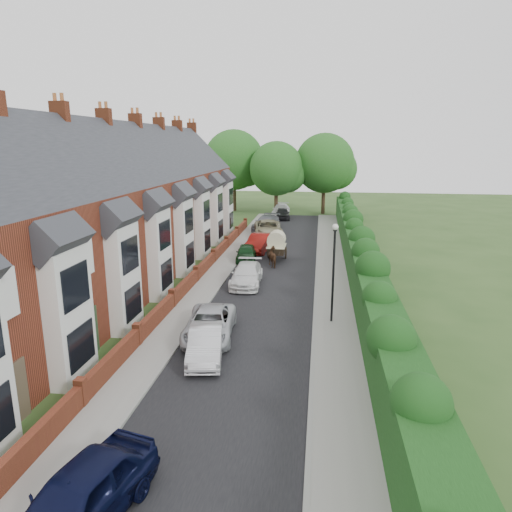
# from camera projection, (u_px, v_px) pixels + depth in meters

# --- Properties ---
(ground) EXTENTS (140.00, 140.00, 0.00)m
(ground) POSITION_uv_depth(u_px,v_px,m) (255.00, 353.00, 20.00)
(ground) COLOR #2D4C1E
(ground) RESTS_ON ground
(road) EXTENTS (6.00, 58.00, 0.02)m
(road) POSITION_uv_depth(u_px,v_px,m) (271.00, 280.00, 30.64)
(road) COLOR black
(road) RESTS_ON ground
(pavement_hedge_side) EXTENTS (2.20, 58.00, 0.12)m
(pavement_hedge_side) POSITION_uv_depth(u_px,v_px,m) (332.00, 282.00, 30.07)
(pavement_hedge_side) COLOR gray
(pavement_hedge_side) RESTS_ON ground
(pavement_house_side) EXTENTS (1.70, 58.00, 0.12)m
(pavement_house_side) POSITION_uv_depth(u_px,v_px,m) (215.00, 277.00, 31.15)
(pavement_house_side) COLOR gray
(pavement_house_side) RESTS_ON ground
(kerb_hedge_side) EXTENTS (0.18, 58.00, 0.13)m
(kerb_hedge_side) POSITION_uv_depth(u_px,v_px,m) (316.00, 281.00, 30.21)
(kerb_hedge_side) COLOR gray
(kerb_hedge_side) RESTS_ON ground
(kerb_house_side) EXTENTS (0.18, 58.00, 0.13)m
(kerb_house_side) POSITION_uv_depth(u_px,v_px,m) (226.00, 278.00, 31.04)
(kerb_house_side) COLOR gray
(kerb_house_side) RESTS_ON ground
(hedge) EXTENTS (2.10, 58.00, 2.85)m
(hedge) POSITION_uv_depth(u_px,v_px,m) (361.00, 261.00, 29.45)
(hedge) COLOR #133811
(hedge) RESTS_ON ground
(terrace_row) EXTENTS (9.05, 40.50, 11.50)m
(terrace_row) POSITION_uv_depth(u_px,v_px,m) (113.00, 214.00, 30.00)
(terrace_row) COLOR brown
(terrace_row) RESTS_ON ground
(garden_wall_row) EXTENTS (0.35, 40.35, 1.10)m
(garden_wall_row) POSITION_uv_depth(u_px,v_px,m) (196.00, 275.00, 30.23)
(garden_wall_row) COLOR brown
(garden_wall_row) RESTS_ON ground
(lamppost) EXTENTS (0.32, 0.32, 5.16)m
(lamppost) POSITION_uv_depth(u_px,v_px,m) (334.00, 261.00, 22.59)
(lamppost) COLOR black
(lamppost) RESTS_ON ground
(tree_far_left) EXTENTS (7.14, 6.80, 9.29)m
(tree_far_left) POSITION_uv_depth(u_px,v_px,m) (279.00, 170.00, 57.51)
(tree_far_left) COLOR #332316
(tree_far_left) RESTS_ON ground
(tree_far_right) EXTENTS (7.98, 7.60, 10.31)m
(tree_far_right) POSITION_uv_depth(u_px,v_px,m) (328.00, 165.00, 58.47)
(tree_far_right) COLOR #332316
(tree_far_right) RESTS_ON ground
(tree_far_back) EXTENTS (8.40, 8.00, 10.82)m
(tree_far_back) POSITION_uv_depth(u_px,v_px,m) (237.00, 162.00, 60.99)
(tree_far_back) COLOR #332316
(tree_far_back) RESTS_ON ground
(car_navy) EXTENTS (2.88, 4.91, 1.57)m
(car_navy) POSITION_uv_depth(u_px,v_px,m) (79.00, 499.00, 10.77)
(car_navy) COLOR black
(car_navy) RESTS_ON ground
(car_silver_a) EXTENTS (2.08, 4.17, 1.31)m
(car_silver_a) POSITION_uv_depth(u_px,v_px,m) (206.00, 343.00, 19.45)
(car_silver_a) COLOR silver
(car_silver_a) RESTS_ON ground
(car_silver_b) EXTENTS (2.66, 4.96, 1.33)m
(car_silver_b) POSITION_uv_depth(u_px,v_px,m) (210.00, 324.00, 21.50)
(car_silver_b) COLOR silver
(car_silver_b) RESTS_ON ground
(car_white) EXTENTS (2.10, 4.72, 1.34)m
(car_white) POSITION_uv_depth(u_px,v_px,m) (247.00, 275.00, 29.60)
(car_white) COLOR white
(car_white) RESTS_ON ground
(car_green) EXTENTS (1.87, 3.87, 1.27)m
(car_green) POSITION_uv_depth(u_px,v_px,m) (246.00, 253.00, 35.67)
(car_green) COLOR black
(car_green) RESTS_ON ground
(car_red) EXTENTS (2.29, 4.80, 1.52)m
(car_red) POSITION_uv_depth(u_px,v_px,m) (260.00, 243.00, 38.62)
(car_red) COLOR maroon
(car_red) RESTS_ON ground
(car_beige) EXTENTS (3.56, 6.10, 1.60)m
(car_beige) POSITION_uv_depth(u_px,v_px,m) (268.00, 229.00, 44.93)
(car_beige) COLOR tan
(car_beige) RESTS_ON ground
(car_grey) EXTENTS (2.91, 5.45, 1.50)m
(car_grey) POSITION_uv_depth(u_px,v_px,m) (266.00, 223.00, 48.49)
(car_grey) COLOR slate
(car_grey) RESTS_ON ground
(car_black) EXTENTS (2.08, 4.19, 1.37)m
(car_black) POSITION_uv_depth(u_px,v_px,m) (283.00, 213.00, 55.47)
(car_black) COLOR black
(car_black) RESTS_ON ground
(horse) EXTENTS (1.36, 1.88, 1.45)m
(horse) POSITION_uv_depth(u_px,v_px,m) (274.00, 257.00, 33.99)
(horse) COLOR #482C1A
(horse) RESTS_ON ground
(horse_cart) EXTENTS (1.48, 3.26, 2.35)m
(horse_cart) POSITION_uv_depth(u_px,v_px,m) (277.00, 244.00, 35.62)
(horse_cart) COLOR black
(horse_cart) RESTS_ON ground
(car_extra_far) EXTENTS (2.14, 5.11, 1.47)m
(car_extra_far) POSITION_uv_depth(u_px,v_px,m) (281.00, 210.00, 58.06)
(car_extra_far) COLOR white
(car_extra_far) RESTS_ON ground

